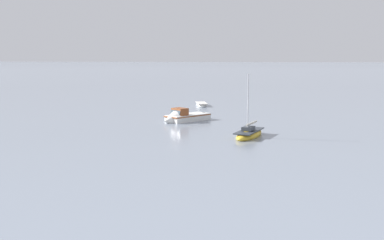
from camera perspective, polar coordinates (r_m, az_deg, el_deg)
sailboat_moored_0 at (r=42.44m, az=6.73°, el=-1.65°), size 3.20×5.39×5.77m
rowboat_moored_1 at (r=66.74m, az=1.13°, el=1.81°), size 2.11×4.14×0.62m
motorboat_moored_2 at (r=51.47m, az=-1.21°, el=0.18°), size 5.34×5.64×2.20m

